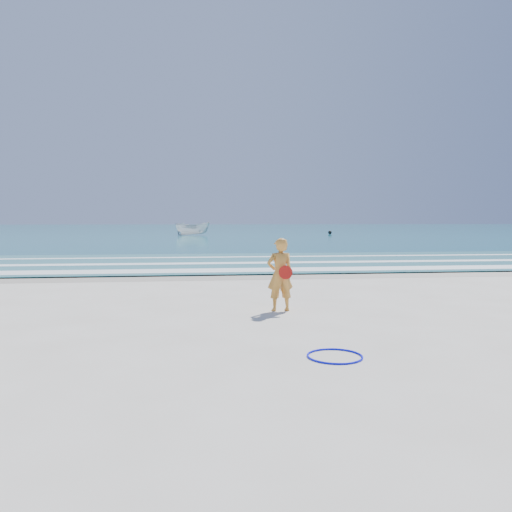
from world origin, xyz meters
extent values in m
plane|color=silver|center=(0.00, 0.00, 0.00)|extent=(400.00, 400.00, 0.00)
cube|color=#B2A893|center=(0.00, 9.00, 0.00)|extent=(400.00, 2.40, 0.00)
cube|color=#19727F|center=(0.00, 105.00, 0.02)|extent=(400.00, 190.00, 0.04)
cube|color=#59B7AD|center=(0.00, 14.00, 0.04)|extent=(400.00, 10.00, 0.01)
cube|color=white|center=(0.00, 10.30, 0.05)|extent=(400.00, 1.40, 0.01)
cube|color=white|center=(0.00, 13.20, 0.05)|extent=(400.00, 0.90, 0.01)
cube|color=white|center=(0.00, 16.50, 0.05)|extent=(400.00, 0.60, 0.01)
torus|color=#0D12F8|center=(0.87, -0.74, 0.01)|extent=(0.78, 0.78, 0.03)
imported|color=silver|center=(-1.22, 51.22, 0.82)|extent=(4.20, 2.10, 1.55)
sphere|color=black|center=(15.68, 53.36, 0.27)|extent=(0.46, 0.46, 0.46)
imported|color=orange|center=(0.72, 2.65, 0.72)|extent=(0.56, 0.39, 1.45)
cylinder|color=red|center=(0.80, 2.47, 0.79)|extent=(0.27, 0.08, 0.27)
camera|label=1|loc=(-0.94, -7.02, 1.80)|focal=35.00mm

